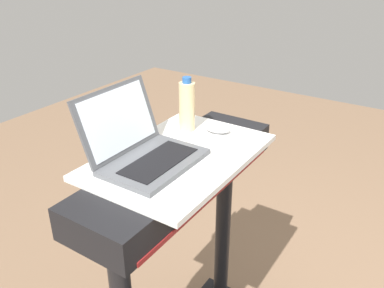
# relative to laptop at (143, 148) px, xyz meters

# --- Properties ---
(desk_board) EXTENTS (0.65, 0.44, 0.02)m
(desk_board) POSITION_rel_laptop_xyz_m (0.11, -0.07, -0.06)
(desk_board) COLOR white
(desk_board) RESTS_ON treadmill_base
(laptop) EXTENTS (0.33, 0.30, 0.23)m
(laptop) POSITION_rel_laptop_xyz_m (0.00, 0.00, 0.00)
(laptop) COLOR #515459
(laptop) RESTS_ON desk_board
(computer_mouse) EXTENTS (0.07, 0.11, 0.03)m
(computer_mouse) POSITION_rel_laptop_xyz_m (0.33, -0.09, -0.03)
(computer_mouse) COLOR #B2B2B7
(computer_mouse) RESTS_ON desk_board
(water_bottle) EXTENTS (0.06, 0.06, 0.21)m
(water_bottle) POSITION_rel_laptop_xyz_m (0.29, 0.02, 0.05)
(water_bottle) COLOR beige
(water_bottle) RESTS_ON desk_board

